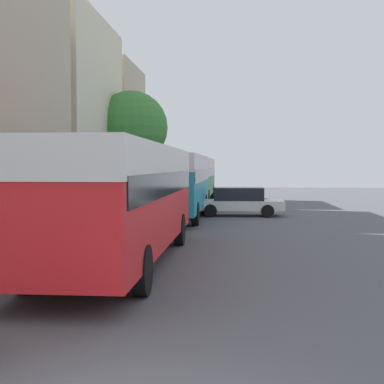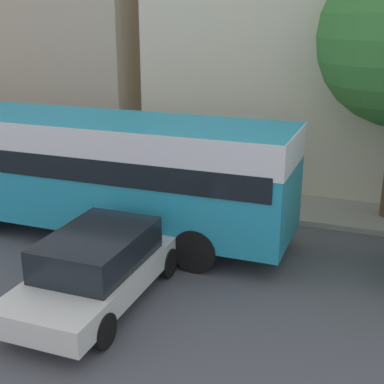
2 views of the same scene
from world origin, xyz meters
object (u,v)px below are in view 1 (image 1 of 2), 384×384
bus_third_in_line (194,174)px  car_crossing (239,201)px  pedestrian_near_curb (161,186)px  bus_following (176,177)px  bus_lead (121,187)px

bus_third_in_line → car_crossing: (3.19, -10.91, -1.25)m
pedestrian_near_curb → car_crossing: bearing=-64.5°
bus_following → pedestrian_near_curb: (-2.69, 13.62, -0.90)m
bus_third_in_line → pedestrian_near_curb: bus_third_in_line is taller
bus_lead → bus_third_in_line: (-0.14, 24.59, 0.04)m
bus_third_in_line → car_crossing: bus_third_in_line is taller
bus_lead → car_crossing: bearing=77.4°
bus_third_in_line → car_crossing: 11.44m
bus_third_in_line → pedestrian_near_curb: bearing=158.1°
bus_third_in_line → pedestrian_near_curb: 2.85m
pedestrian_near_curb → bus_following: bearing=-78.8°
car_crossing → pedestrian_near_curb: (-5.69, 11.92, 0.32)m
bus_lead → pedestrian_near_curb: (-2.64, 25.60, -0.89)m
bus_third_in_line → car_crossing: size_ratio=2.39×
bus_following → bus_lead: bearing=-90.2°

